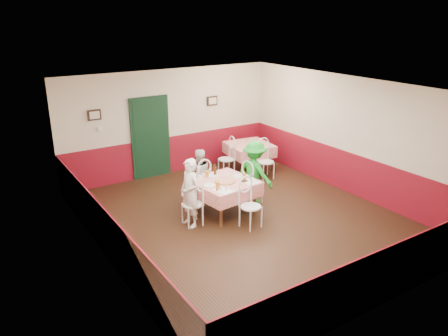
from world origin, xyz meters
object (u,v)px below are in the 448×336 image
chair_left (192,204)px  glass_b (244,176)px  chair_near (251,207)px  diner_right (254,172)px  second_table (249,157)px  diner_far (199,175)px  wallet (244,181)px  chair_right (253,185)px  chair_far (200,183)px  chair_second_a (226,159)px  glass_a (218,186)px  chair_second_b (266,162)px  beer_bottle (215,170)px  main_table (224,197)px  pizza (225,181)px  glass_c (207,174)px  diner_left (190,193)px

chair_left → glass_b: (1.26, -0.06, 0.38)m
chair_near → diner_right: 1.27m
second_table → diner_far: bearing=-154.0°
second_table → chair_left: bearing=-144.8°
chair_left → glass_b: size_ratio=6.51×
second_table → wallet: wallet is taller
second_table → chair_right: chair_right is taller
chair_far → chair_second_a: bearing=-145.1°
glass_a → glass_b: bearing=12.2°
chair_near → diner_far: diner_far is taller
chair_near → chair_second_b: 2.86m
glass_b → chair_far: bearing=117.5°
chair_second_a → diner_right: diner_right is taller
beer_bottle → wallet: beer_bottle is taller
main_table → beer_bottle: 0.65m
diner_far → chair_right: bearing=143.6°
chair_left → pizza: bearing=97.0°
chair_far → glass_c: 0.58m
beer_bottle → diner_right: bearing=-18.5°
beer_bottle → chair_left: bearing=-149.6°
chair_second_a → glass_b: bearing=-16.3°
glass_c → diner_right: size_ratio=0.09×
chair_far → chair_second_a: 1.83m
glass_b → beer_bottle: (-0.40, 0.56, 0.05)m
second_table → beer_bottle: size_ratio=4.65×
chair_far → pizza: bearing=92.1°
chair_second_b → diner_left: 3.27m
chair_far → glass_a: 1.26m
chair_far → pizza: size_ratio=2.17×
chair_second_a → beer_bottle: size_ratio=3.73×
main_table → chair_second_b: (2.09, 1.21, 0.08)m
chair_right → pizza: size_ratio=2.17×
glass_c → beer_bottle: (0.20, -0.01, 0.05)m
second_table → chair_left: 3.59m
chair_far → chair_second_b: 2.22m
pizza → glass_b: glass_b is taller
chair_right → glass_c: size_ratio=6.68×
beer_bottle → chair_right: bearing=-19.9°
chair_near → glass_c: size_ratio=6.68×
chair_left → chair_second_b: size_ratio=1.00×
glass_b → diner_far: bearing=116.6°
glass_a → diner_left: size_ratio=0.11×
chair_second_a → wallet: 2.47m
glass_c → chair_near: bearing=-77.4°
chair_second_b → diner_right: size_ratio=0.61×
chair_near → glass_a: (-0.46, 0.52, 0.39)m
chair_second_b → chair_far: bearing=-163.3°
glass_a → diner_far: 1.26m
chair_second_a → diner_left: size_ratio=0.63×
glass_a → beer_bottle: 0.82m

